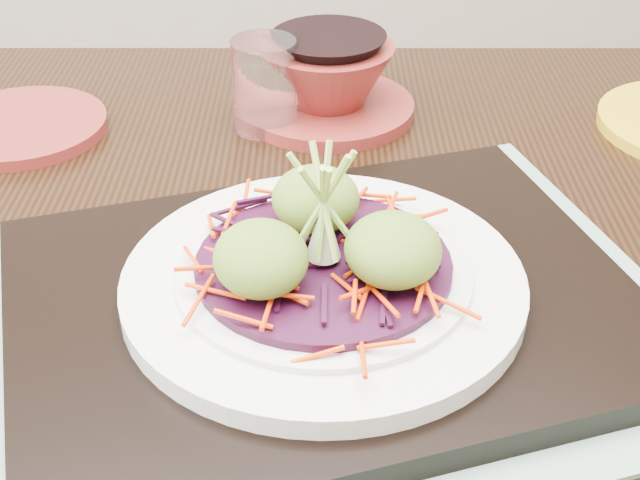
{
  "coord_description": "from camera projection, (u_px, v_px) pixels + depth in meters",
  "views": [
    {
      "loc": [
        -0.0,
        -0.56,
        1.19
      ],
      "look_at": [
        0.05,
        -0.06,
        0.85
      ],
      "focal_mm": 50.0,
      "sensor_mm": 36.0,
      "label": 1
    }
  ],
  "objects": [
    {
      "name": "water_glass",
      "position": [
        265.0,
        85.0,
        0.85
      ],
      "size": [
        0.07,
        0.07,
        0.09
      ],
      "primitive_type": "cylinder",
      "rotation": [
        0.0,
        0.0,
        -0.08
      ],
      "color": "white",
      "rests_on": "dining_table"
    },
    {
      "name": "dining_table",
      "position": [
        283.0,
        362.0,
        0.74
      ],
      "size": [
        1.37,
        1.0,
        0.8
      ],
      "rotation": [
        0.0,
        0.0,
        -0.12
      ],
      "color": "black",
      "rests_on": "ground"
    },
    {
      "name": "placemat",
      "position": [
        323.0,
        316.0,
        0.62
      ],
      "size": [
        0.55,
        0.46,
        0.0
      ],
      "primitive_type": "cube",
      "rotation": [
        0.0,
        0.0,
        0.19
      ],
      "color": "gray",
      "rests_on": "dining_table"
    },
    {
      "name": "guacamole_scoops",
      "position": [
        324.0,
        235.0,
        0.58
      ],
      "size": [
        0.15,
        0.13,
        0.05
      ],
      "color": "olive",
      "rests_on": "cabbage_bed"
    },
    {
      "name": "white_plate",
      "position": [
        323.0,
        281.0,
        0.61
      ],
      "size": [
        0.27,
        0.27,
        0.02
      ],
      "color": "silver",
      "rests_on": "serving_tray"
    },
    {
      "name": "terracotta_side_plate",
      "position": [
        21.0,
        126.0,
        0.86
      ],
      "size": [
        0.18,
        0.18,
        0.01
      ],
      "primitive_type": "cylinder",
      "rotation": [
        0.0,
        0.0,
        0.13
      ],
      "color": "maroon",
      "rests_on": "dining_table"
    },
    {
      "name": "terracotta_bowl_set",
      "position": [
        328.0,
        84.0,
        0.88
      ],
      "size": [
        0.19,
        0.19,
        0.07
      ],
      "rotation": [
        0.0,
        0.0,
        -0.09
      ],
      "color": "maroon",
      "rests_on": "dining_table"
    },
    {
      "name": "serving_tray",
      "position": [
        323.0,
        303.0,
        0.62
      ],
      "size": [
        0.47,
        0.39,
        0.02
      ],
      "primitive_type": "cube",
      "rotation": [
        0.0,
        0.0,
        0.19
      ],
      "color": "black",
      "rests_on": "placemat"
    },
    {
      "name": "cabbage_bed",
      "position": [
        323.0,
        265.0,
        0.6
      ],
      "size": [
        0.17,
        0.17,
        0.01
      ],
      "primitive_type": "cylinder",
      "color": "black",
      "rests_on": "white_plate"
    },
    {
      "name": "scallion_garnish",
      "position": [
        324.0,
        207.0,
        0.57
      ],
      "size": [
        0.06,
        0.06,
        0.1
      ],
      "primitive_type": null,
      "color": "#8CB247",
      "rests_on": "cabbage_bed"
    },
    {
      "name": "carrot_julienne",
      "position": [
        323.0,
        254.0,
        0.59
      ],
      "size": [
        0.21,
        0.21,
        0.01
      ],
      "primitive_type": null,
      "color": "red",
      "rests_on": "cabbage_bed"
    }
  ]
}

